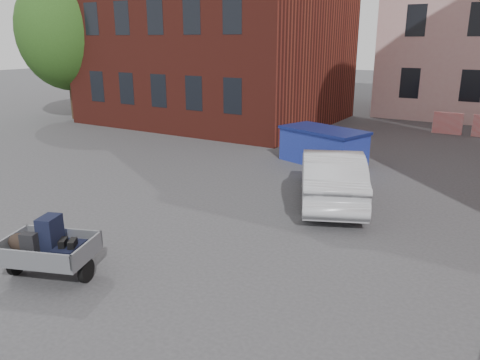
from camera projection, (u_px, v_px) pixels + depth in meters
The scene contains 6 objects.
ground at pixel (233, 229), 10.97m from camera, with size 120.00×120.00×0.00m, color #38383A.
far_building at pixel (167, 43), 37.75m from camera, with size 6.00×6.00×8.00m, color maroon.
tree at pixel (67, 21), 24.77m from camera, with size 5.28×5.28×8.30m.
trailer at pixel (47, 248), 8.56m from camera, with size 1.88×1.98×1.20m.
dumpster at pixel (323, 146), 16.58m from camera, with size 3.33×2.41×1.26m.
silver_car at pixel (331, 176), 12.60m from camera, with size 1.55×4.44×1.46m, color #B5B8BD.
Camera 1 is at (5.41, -8.62, 4.27)m, focal length 35.00 mm.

